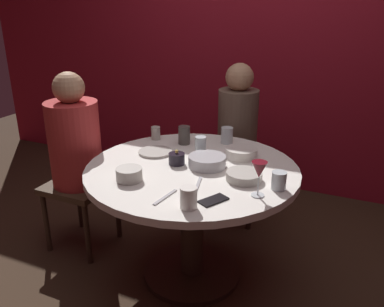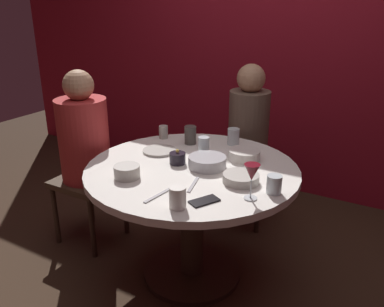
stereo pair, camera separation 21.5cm
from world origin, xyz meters
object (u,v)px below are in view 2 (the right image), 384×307
object	(u,v)px
wine_glass	(252,174)
cup_by_right_diner	(178,197)
cell_phone	(204,201)
dinner_plate	(159,151)
cup_by_left_diner	(204,146)
bowl_small_white	(241,178)
bowl_sauce_side	(244,155)
cup_beside_wine	(233,137)
bowl_serving_large	(207,162)
cup_far_edge	(190,135)
dining_table	(192,194)
cup_center_front	(274,184)
seated_diner_back	(248,128)
bowl_salad_center	(127,172)
seated_diner_left	(84,141)
candle_holder	(178,158)
cup_near_candle	(164,132)

from	to	relation	value
wine_glass	cup_by_right_diner	size ratio (longest dim) A/B	1.73
wine_glass	cell_phone	distance (m)	0.25
dinner_plate	cup_by_left_diner	distance (m)	0.28
bowl_small_white	cup_by_left_diner	bearing A→B (deg)	145.65
bowl_sauce_side	cup_by_left_diner	world-z (taller)	cup_by_left_diner
cell_phone	cup_beside_wine	size ratio (longest dim) A/B	1.31
cup_by_right_diner	cup_beside_wine	size ratio (longest dim) A/B	0.96
bowl_serving_large	cup_far_edge	size ratio (longest dim) A/B	1.80
dinner_plate	bowl_small_white	distance (m)	0.64
dining_table	cup_center_front	xyz separation A→B (m)	(0.51, -0.08, 0.22)
bowl_serving_large	cup_far_edge	bearing A→B (deg)	133.78
bowl_small_white	bowl_sauce_side	distance (m)	0.33
seated_diner_back	cup_far_edge	world-z (taller)	seated_diner_back
bowl_salad_center	bowl_sauce_side	bearing A→B (deg)	52.13
cell_phone	bowl_serving_large	distance (m)	0.42
cup_by_right_diner	seated_diner_left	bearing A→B (deg)	156.28
cup_by_right_diner	cup_beside_wine	xyz separation A→B (m)	(-0.14, 0.90, 0.00)
dining_table	seated_diner_back	size ratio (longest dim) A/B	1.01
bowl_salad_center	bowl_small_white	xyz separation A→B (m)	(0.54, 0.25, -0.01)
cell_phone	bowl_serving_large	size ratio (longest dim) A/B	0.66
cup_far_edge	cup_beside_wine	world-z (taller)	cup_far_edge
dining_table	seated_diner_left	bearing A→B (deg)	180.00
seated_diner_left	cell_phone	bearing A→B (deg)	-17.10
bowl_serving_large	bowl_small_white	distance (m)	0.26
wine_glass	cup_by_left_diner	bearing A→B (deg)	140.22
dining_table	cup_far_edge	distance (m)	0.45
dining_table	bowl_sauce_side	xyz separation A→B (m)	(0.21, 0.26, 0.20)
seated_diner_left	seated_diner_back	xyz separation A→B (m)	(0.82, 0.82, -0.00)
wine_glass	cup_center_front	distance (m)	0.16
seated_diner_back	candle_holder	size ratio (longest dim) A/B	12.94
seated_diner_left	wine_glass	xyz separation A→B (m)	(1.26, -0.20, 0.12)
dining_table	bowl_small_white	world-z (taller)	bowl_small_white
candle_holder	bowl_serving_large	xyz separation A→B (m)	(0.17, 0.03, -0.00)
wine_glass	cup_center_front	world-z (taller)	wine_glass
dining_table	dinner_plate	bearing A→B (deg)	160.27
seated_diner_left	cup_by_left_diner	size ratio (longest dim) A/B	10.31
bowl_serving_large	bowl_sauce_side	distance (m)	0.25
cup_by_left_diner	bowl_small_white	bearing A→B (deg)	-34.35
cell_phone	bowl_small_white	world-z (taller)	bowl_small_white
dinner_plate	cup_by_right_diner	bearing A→B (deg)	-49.00
wine_glass	candle_holder	bearing A→B (deg)	159.08
seated_diner_left	cup_near_candle	bearing A→B (deg)	39.52
wine_glass	cup_near_candle	world-z (taller)	wine_glass
seated_diner_left	bowl_small_white	world-z (taller)	seated_diner_left
cup_near_candle	cup_far_edge	xyz separation A→B (m)	(0.21, -0.00, 0.02)
dining_table	dinner_plate	xyz separation A→B (m)	(-0.29, 0.11, 0.18)
candle_holder	bowl_salad_center	distance (m)	0.33
seated_diner_back	bowl_sauce_side	world-z (taller)	seated_diner_back
cup_by_left_diner	cup_by_right_diner	distance (m)	0.66
bowl_small_white	dinner_plate	bearing A→B (deg)	165.68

